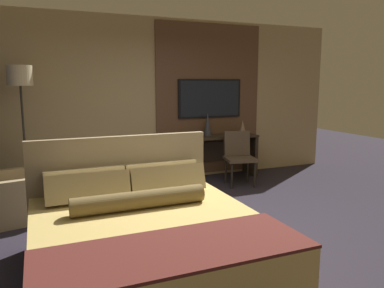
{
  "coord_description": "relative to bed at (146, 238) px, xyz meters",
  "views": [
    {
      "loc": [
        -1.87,
        -3.64,
        1.71
      ],
      "look_at": [
        0.02,
        0.86,
        0.91
      ],
      "focal_mm": 35.0,
      "sensor_mm": 36.0,
      "label": 1
    }
  ],
  "objects": [
    {
      "name": "ground_plane",
      "position": [
        1.03,
        0.57,
        -0.34
      ],
      "size": [
        16.0,
        16.0,
        0.0
      ],
      "primitive_type": "plane",
      "color": "#28232D"
    },
    {
      "name": "wall_back_tv_panel",
      "position": [
        1.16,
        3.17,
        1.06
      ],
      "size": [
        7.2,
        0.09,
        2.8
      ],
      "color": "tan",
      "rests_on": "ground_plane"
    },
    {
      "name": "bed",
      "position": [
        0.0,
        0.0,
        0.0
      ],
      "size": [
        1.95,
        2.12,
        1.14
      ],
      "color": "#33281E",
      "rests_on": "ground_plane"
    },
    {
      "name": "desk",
      "position": [
        2.1,
        2.89,
        0.17
      ],
      "size": [
        1.52,
        0.49,
        0.78
      ],
      "color": "#2D2319",
      "rests_on": "ground_plane"
    },
    {
      "name": "tv",
      "position": [
        2.1,
        3.09,
        1.09
      ],
      "size": [
        1.23,
        0.04,
        0.69
      ],
      "color": "black"
    },
    {
      "name": "desk_chair",
      "position": [
        2.29,
        2.35,
        0.2
      ],
      "size": [
        0.57,
        0.57,
        0.9
      ],
      "rotation": [
        0.0,
        0.0,
        -0.22
      ],
      "color": "#4C3D2D",
      "rests_on": "ground_plane"
    },
    {
      "name": "armchair_by_window",
      "position": [
        -1.15,
        2.0,
        -0.06
      ],
      "size": [
        0.91,
        0.93,
        0.8
      ],
      "rotation": [
        0.0,
        0.0,
        1.76
      ],
      "color": "#998460",
      "rests_on": "ground_plane"
    },
    {
      "name": "floor_lamp",
      "position": [
        -1.0,
        2.71,
        1.31
      ],
      "size": [
        0.34,
        0.34,
        1.95
      ],
      "color": "#282623",
      "rests_on": "ground_plane"
    },
    {
      "name": "vase_tall",
      "position": [
        1.99,
        2.95,
        0.64
      ],
      "size": [
        0.14,
        0.14,
        0.41
      ],
      "color": "#333338",
      "rests_on": "desk"
    },
    {
      "name": "vase_short",
      "position": [
        2.62,
        2.79,
        0.57
      ],
      "size": [
        0.14,
        0.14,
        0.26
      ],
      "color": "#846647",
      "rests_on": "desk"
    }
  ]
}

